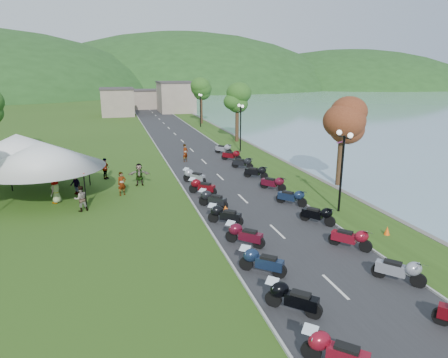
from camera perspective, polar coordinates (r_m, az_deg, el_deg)
road at (r=44.43m, az=-4.62°, el=4.14°), size 7.00×120.00×0.02m
hills_backdrop at (r=203.14m, az=-13.67°, el=12.47°), size 360.00×120.00×76.00m
far_building at (r=88.23m, az=-11.78°, el=11.04°), size 18.00×16.00×5.00m
moto_row_left at (r=16.49m, az=7.84°, el=-13.96°), size 2.60×35.14×1.10m
moto_row_right at (r=25.03m, az=11.39°, el=-3.70°), size 2.60×40.08×1.10m
vendor_tent_main at (r=29.56m, az=-24.34°, el=1.07°), size 5.43×5.43×4.00m
vendor_tent_side at (r=33.84m, az=-27.18°, el=2.40°), size 5.42×5.42×4.00m
tree_lakeside at (r=31.30m, az=16.49°, el=6.16°), size 2.84×2.84×7.88m
pedestrian_a at (r=29.20m, az=-14.28°, el=-2.26°), size 0.75×0.67×1.70m
pedestrian_b at (r=26.74m, az=-19.62°, el=-4.32°), size 0.89×0.64×1.64m
pedestrian_c at (r=30.43m, az=-20.35°, el=-2.04°), size 0.99×1.06×1.60m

